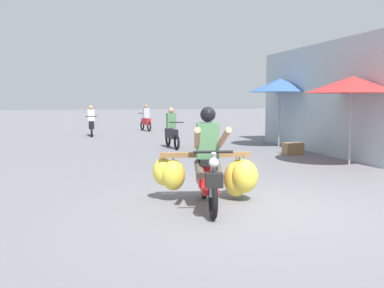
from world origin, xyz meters
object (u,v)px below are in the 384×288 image
object	(u,v)px
motorbike_distant_ahead_left	(146,120)
market_umbrella_further_along	(352,85)
motorbike_distant_far_ahead	(91,124)
produce_crate	(293,149)
market_umbrella_near_shop	(280,85)
motorbike_main_loaded	(213,171)
motorbike_distant_ahead_right	(172,132)

from	to	relation	value
motorbike_distant_ahead_left	market_umbrella_further_along	world-z (taller)	market_umbrella_further_along
motorbike_distant_far_ahead	produce_crate	size ratio (longest dim) A/B	2.89
market_umbrella_near_shop	market_umbrella_further_along	world-z (taller)	market_umbrella_near_shop
market_umbrella_further_along	produce_crate	xyz separation A→B (m)	(-0.42, 2.19, -1.87)
motorbike_main_loaded	produce_crate	size ratio (longest dim) A/B	3.16
market_umbrella_further_along	produce_crate	world-z (taller)	market_umbrella_further_along
motorbike_main_loaded	market_umbrella_further_along	xyz separation A→B (m)	(4.55, 2.77, 1.53)
motorbike_distant_far_ahead	market_umbrella_further_along	size ratio (longest dim) A/B	0.68
market_umbrella_further_along	motorbike_distant_far_ahead	bearing A→B (deg)	121.73
market_umbrella_near_shop	market_umbrella_further_along	size ratio (longest dim) A/B	1.01
motorbike_main_loaded	motorbike_distant_far_ahead	xyz separation A→B (m)	(-1.75, 12.96, 0.05)
motorbike_main_loaded	motorbike_distant_ahead_right	size ratio (longest dim) A/B	1.09
motorbike_main_loaded	produce_crate	world-z (taller)	motorbike_main_loaded
motorbike_distant_ahead_right	produce_crate	size ratio (longest dim) A/B	2.90
motorbike_main_loaded	market_umbrella_further_along	world-z (taller)	market_umbrella_further_along
market_umbrella_near_shop	motorbike_main_loaded	bearing A→B (deg)	-123.82
produce_crate	market_umbrella_near_shop	bearing A→B (deg)	75.61
market_umbrella_near_shop	market_umbrella_further_along	bearing A→B (deg)	-91.17
motorbike_main_loaded	market_umbrella_near_shop	distance (m)	8.49
motorbike_distant_ahead_right	market_umbrella_near_shop	size ratio (longest dim) A/B	0.68
market_umbrella_near_shop	motorbike_distant_far_ahead	bearing A→B (deg)	136.61
motorbike_main_loaded	market_umbrella_further_along	bearing A→B (deg)	31.30
market_umbrella_near_shop	produce_crate	world-z (taller)	market_umbrella_near_shop
motorbike_distant_ahead_left	motorbike_distant_ahead_right	world-z (taller)	same
motorbike_main_loaded	motorbike_distant_ahead_right	world-z (taller)	motorbike_main_loaded
motorbike_distant_far_ahead	market_umbrella_further_along	bearing A→B (deg)	-58.27
market_umbrella_near_shop	motorbike_distant_ahead_right	bearing A→B (deg)	170.95
motorbike_distant_far_ahead	market_umbrella_near_shop	xyz separation A→B (m)	(6.38, -6.03, 1.60)
market_umbrella_near_shop	motorbike_distant_ahead_left	bearing A→B (deg)	113.03
motorbike_distant_ahead_left	motorbike_distant_ahead_right	distance (m)	7.73
motorbike_distant_far_ahead	motorbike_distant_ahead_right	bearing A→B (deg)	-64.28
motorbike_distant_ahead_right	market_umbrella_near_shop	distance (m)	4.14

